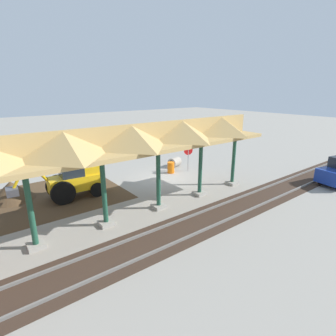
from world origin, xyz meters
TOP-DOWN VIEW (x-y plane):
  - ground_plane at (0.00, 0.00)m, footprint 120.00×120.00m
  - dirt_work_zone at (8.36, -1.65)m, footprint 9.31×7.00m
  - platform_canopy at (5.19, 3.85)m, footprint 17.35×3.20m
  - rail_tracks at (0.00, 6.57)m, footprint 60.00×2.58m
  - stop_sign at (-2.53, -0.49)m, footprint 0.73×0.27m
  - backhoe at (6.86, -0.65)m, footprint 5.40×1.85m
  - dirt_mound at (10.02, -2.65)m, footprint 5.24×5.24m
  - concrete_pipe at (-2.43, -2.13)m, footprint 1.22×1.10m
  - traffic_barrel at (-1.05, -0.91)m, footprint 0.56×0.56m

SIDE VIEW (x-z plane):
  - ground_plane at x=0.00m, z-range 0.00..0.00m
  - dirt_mound at x=10.02m, z-range -1.17..1.17m
  - dirt_work_zone at x=8.36m, z-range 0.00..0.01m
  - rail_tracks at x=0.00m, z-range -0.05..0.10m
  - concrete_pipe at x=-2.43m, z-range 0.00..0.82m
  - traffic_barrel at x=-1.05m, z-range 0.00..0.90m
  - backhoe at x=6.86m, z-range -0.15..2.67m
  - stop_sign at x=-2.53m, z-range 0.46..2.58m
  - platform_canopy at x=5.19m, z-range 1.71..6.61m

